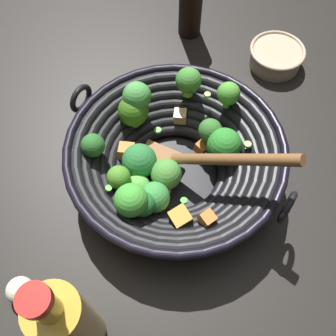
% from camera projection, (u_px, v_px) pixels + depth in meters
% --- Properties ---
extents(ground_plane, '(4.00, 4.00, 0.00)m').
position_uv_depth(ground_plane, '(175.00, 175.00, 0.71)').
color(ground_plane, black).
extents(wok, '(0.37, 0.37, 0.20)m').
position_uv_depth(wok, '(174.00, 157.00, 0.66)').
color(wok, black).
rests_on(wok, ground).
extents(soy_sauce_bottle, '(0.05, 0.05, 0.21)m').
position_uv_depth(soy_sauce_bottle, '(191.00, 0.00, 0.82)').
color(soy_sauce_bottle, black).
rests_on(soy_sauce_bottle, ground).
extents(cooking_oil_bottle, '(0.07, 0.07, 0.25)m').
position_uv_depth(cooking_oil_bottle, '(68.00, 322.00, 0.49)').
color(cooking_oil_bottle, gold).
rests_on(cooking_oil_bottle, ground).
extents(prep_bowl, '(0.12, 0.12, 0.04)m').
position_uv_depth(prep_bowl, '(276.00, 56.00, 0.83)').
color(prep_bowl, tan).
rests_on(prep_bowl, ground).
extents(garlic_bulb, '(0.04, 0.04, 0.04)m').
position_uv_depth(garlic_bulb, '(20.00, 290.00, 0.59)').
color(garlic_bulb, silver).
rests_on(garlic_bulb, ground).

